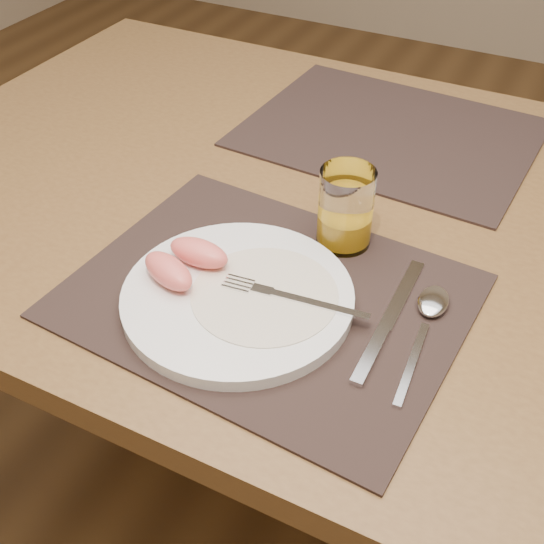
{
  "coord_description": "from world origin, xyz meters",
  "views": [
    {
      "loc": [
        0.27,
        -0.75,
        1.3
      ],
      "look_at": [
        -0.01,
        -0.2,
        0.77
      ],
      "focal_mm": 45.0,
      "sensor_mm": 36.0,
      "label": 1
    }
  ],
  "objects_px": {
    "fork": "(282,295)",
    "knife": "(384,328)",
    "juice_glass": "(345,212)",
    "table": "(337,250)",
    "placemat_near": "(267,296)",
    "plate": "(238,297)",
    "placemat_far": "(389,133)",
    "spoon": "(430,310)"
  },
  "relations": [
    {
      "from": "table",
      "to": "juice_glass",
      "type": "relative_size",
      "value": 13.3
    },
    {
      "from": "table",
      "to": "juice_glass",
      "type": "xyz_separation_m",
      "value": [
        0.04,
        -0.08,
        0.13
      ]
    },
    {
      "from": "fork",
      "to": "knife",
      "type": "height_order",
      "value": "fork"
    },
    {
      "from": "placemat_far",
      "to": "plate",
      "type": "xyz_separation_m",
      "value": [
        -0.02,
        -0.47,
        0.01
      ]
    },
    {
      "from": "table",
      "to": "placemat_far",
      "type": "height_order",
      "value": "placemat_far"
    },
    {
      "from": "plate",
      "to": "table",
      "type": "bearing_deg",
      "value": 83.49
    },
    {
      "from": "spoon",
      "to": "table",
      "type": "bearing_deg",
      "value": 137.2
    },
    {
      "from": "fork",
      "to": "juice_glass",
      "type": "xyz_separation_m",
      "value": [
        0.02,
        0.15,
        0.03
      ]
    },
    {
      "from": "placemat_near",
      "to": "knife",
      "type": "xyz_separation_m",
      "value": [
        0.14,
        0.01,
        0.0
      ]
    },
    {
      "from": "placemat_near",
      "to": "knife",
      "type": "bearing_deg",
      "value": 2.6
    },
    {
      "from": "spoon",
      "to": "juice_glass",
      "type": "distance_m",
      "value": 0.17
    },
    {
      "from": "table",
      "to": "placemat_near",
      "type": "height_order",
      "value": "placemat_near"
    },
    {
      "from": "spoon",
      "to": "placemat_far",
      "type": "bearing_deg",
      "value": 115.54
    },
    {
      "from": "plate",
      "to": "fork",
      "type": "bearing_deg",
      "value": 18.15
    },
    {
      "from": "table",
      "to": "juice_glass",
      "type": "height_order",
      "value": "juice_glass"
    },
    {
      "from": "placemat_far",
      "to": "plate",
      "type": "height_order",
      "value": "plate"
    },
    {
      "from": "knife",
      "to": "spoon",
      "type": "relative_size",
      "value": 1.15
    },
    {
      "from": "placemat_far",
      "to": "spoon",
      "type": "bearing_deg",
      "value": -64.46
    },
    {
      "from": "plate",
      "to": "juice_glass",
      "type": "bearing_deg",
      "value": 68.29
    },
    {
      "from": "plate",
      "to": "fork",
      "type": "height_order",
      "value": "fork"
    },
    {
      "from": "knife",
      "to": "juice_glass",
      "type": "bearing_deg",
      "value": 128.46
    },
    {
      "from": "table",
      "to": "knife",
      "type": "bearing_deg",
      "value": -56.77
    },
    {
      "from": "placemat_far",
      "to": "juice_glass",
      "type": "height_order",
      "value": "juice_glass"
    },
    {
      "from": "spoon",
      "to": "placemat_near",
      "type": "bearing_deg",
      "value": -162.87
    },
    {
      "from": "placemat_near",
      "to": "placemat_far",
      "type": "distance_m",
      "value": 0.44
    },
    {
      "from": "placemat_near",
      "to": "juice_glass",
      "type": "bearing_deg",
      "value": 73.29
    },
    {
      "from": "table",
      "to": "plate",
      "type": "relative_size",
      "value": 5.19
    },
    {
      "from": "placemat_near",
      "to": "fork",
      "type": "xyz_separation_m",
      "value": [
        0.02,
        -0.01,
        0.02
      ]
    },
    {
      "from": "placemat_near",
      "to": "plate",
      "type": "height_order",
      "value": "plate"
    },
    {
      "from": "juice_glass",
      "to": "table",
      "type": "bearing_deg",
      "value": 113.74
    },
    {
      "from": "juice_glass",
      "to": "placemat_near",
      "type": "bearing_deg",
      "value": -106.71
    },
    {
      "from": "placemat_far",
      "to": "juice_glass",
      "type": "distance_m",
      "value": 0.31
    },
    {
      "from": "fork",
      "to": "spoon",
      "type": "bearing_deg",
      "value": 23.16
    },
    {
      "from": "fork",
      "to": "juice_glass",
      "type": "height_order",
      "value": "juice_glass"
    },
    {
      "from": "fork",
      "to": "knife",
      "type": "relative_size",
      "value": 0.8
    },
    {
      "from": "knife",
      "to": "plate",
      "type": "bearing_deg",
      "value": -168.68
    },
    {
      "from": "plate",
      "to": "juice_glass",
      "type": "height_order",
      "value": "juice_glass"
    },
    {
      "from": "fork",
      "to": "spoon",
      "type": "xyz_separation_m",
      "value": [
        0.16,
        0.07,
        -0.01
      ]
    },
    {
      "from": "placemat_far",
      "to": "knife",
      "type": "height_order",
      "value": "knife"
    },
    {
      "from": "spoon",
      "to": "fork",
      "type": "bearing_deg",
      "value": -156.84
    },
    {
      "from": "placemat_near",
      "to": "spoon",
      "type": "distance_m",
      "value": 0.19
    },
    {
      "from": "placemat_near",
      "to": "table",
      "type": "bearing_deg",
      "value": 88.95
    }
  ]
}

